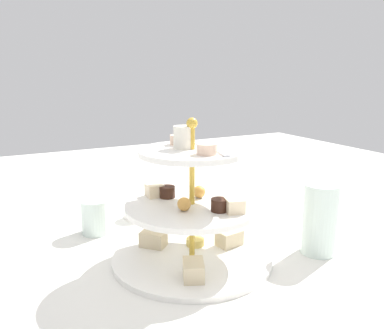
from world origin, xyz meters
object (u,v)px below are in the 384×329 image
at_px(butter_knife_right, 230,209).
at_px(water_glass_short_left, 96,216).
at_px(water_glass_tall_right, 320,219).
at_px(teacup_with_saucer, 144,207).
at_px(tiered_serving_stand, 192,218).

bearing_deg(butter_knife_right, water_glass_short_left, 51.14).
bearing_deg(water_glass_tall_right, teacup_with_saucer, 33.58).
distance_m(tiered_serving_stand, butter_knife_right, 0.31).
relative_size(water_glass_short_left, teacup_with_saucer, 0.84).
bearing_deg(water_glass_tall_right, water_glass_short_left, 50.10).
xyz_separation_m(teacup_with_saucer, butter_knife_right, (-0.06, -0.21, -0.02)).
distance_m(water_glass_tall_right, water_glass_short_left, 0.47).
bearing_deg(water_glass_tall_right, tiered_serving_stand, 70.01).
xyz_separation_m(tiered_serving_stand, water_glass_short_left, (0.21, 0.12, -0.05)).
distance_m(tiered_serving_stand, water_glass_short_left, 0.25).
relative_size(water_glass_tall_right, butter_knife_right, 0.81).
distance_m(teacup_with_saucer, butter_knife_right, 0.22).
distance_m(water_glass_short_left, butter_knife_right, 0.34).
height_order(tiered_serving_stand, water_glass_tall_right, tiered_serving_stand).
height_order(water_glass_short_left, teacup_with_saucer, water_glass_short_left).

